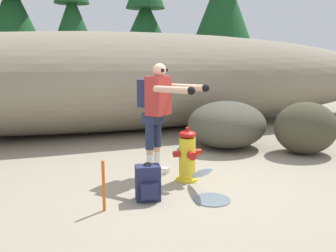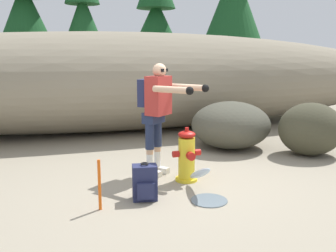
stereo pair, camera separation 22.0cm
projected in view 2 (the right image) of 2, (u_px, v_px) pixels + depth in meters
The scene contains 12 objects.
ground_plane at pixel (183, 182), 5.36m from camera, with size 56.00×56.00×0.04m, color gray.
dirt_embankment at pixel (126, 81), 8.86m from camera, with size 16.12×3.20×2.29m, color gray.
fire_hydrant at pixel (187, 156), 5.29m from camera, with size 0.41×0.36×0.77m.
hydrant_water_jet at pixel (202, 180), 4.79m from camera, with size 0.45×0.88×0.45m.
utility_worker at pixel (158, 106), 5.42m from camera, with size 0.92×0.99×1.65m.
spare_backpack at pixel (145, 183), 4.62m from camera, with size 0.33×0.32×0.47m.
boulder_large at pixel (231, 125), 7.16m from camera, with size 1.52×1.46×0.90m, color #48473A.
boulder_mid at pixel (311, 129), 6.64m from camera, with size 1.13×0.99×0.94m, color #403E2D.
pine_tree_left at pixel (24, 10), 13.24m from camera, with size 2.82×2.82×6.54m.
pine_tree_center at pixel (83, 14), 13.13m from camera, with size 1.87×1.87×5.53m.
pine_tree_right at pixel (156, 18), 15.15m from camera, with size 2.43×2.43×5.69m.
survey_stake at pixel (100, 185), 4.30m from camera, with size 0.04×0.04×0.60m, color #E55914.
Camera 2 is at (-1.76, -4.81, 1.78)m, focal length 40.00 mm.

